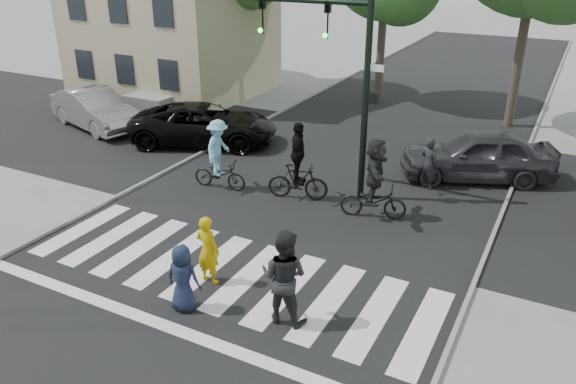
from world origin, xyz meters
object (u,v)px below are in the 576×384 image
at_px(cyclist_mid, 298,168).
at_px(car_silver, 95,109).
at_px(pedestrian_adult, 284,277).
at_px(cyclist_right, 374,183).
at_px(car_grey, 477,155).
at_px(cyclist_left, 219,159).
at_px(traffic_signal, 338,60).
at_px(car_suv, 204,124).
at_px(pedestrian_child, 183,278).
at_px(pedestrian_woman, 208,250).

bearing_deg(cyclist_mid, car_silver, 167.19).
distance_m(pedestrian_adult, cyclist_right, 5.09).
bearing_deg(cyclist_right, pedestrian_adult, -90.00).
xyz_separation_m(cyclist_right, car_grey, (1.92, 4.06, -0.21)).
bearing_deg(cyclist_mid, pedestrian_adult, -65.88).
bearing_deg(car_grey, cyclist_mid, -70.07).
height_order(cyclist_left, cyclist_right, cyclist_right).
distance_m(car_silver, car_grey, 14.52).
distance_m(traffic_signal, cyclist_right, 3.47).
relative_size(pedestrian_adult, car_suv, 0.37).
relative_size(cyclist_mid, cyclist_right, 1.02).
xyz_separation_m(pedestrian_child, cyclist_mid, (-0.39, 5.85, 0.22)).
distance_m(pedestrian_woman, pedestrian_child, 1.07).
distance_m(pedestrian_woman, car_suv, 9.30).
distance_m(pedestrian_woman, pedestrian_adult, 2.14).
relative_size(traffic_signal, car_grey, 1.29).
bearing_deg(cyclist_left, cyclist_mid, 9.97).
height_order(pedestrian_adult, cyclist_right, cyclist_right).
bearing_deg(pedestrian_woman, pedestrian_adult, 173.20).
bearing_deg(car_grey, car_suv, -105.55).
xyz_separation_m(traffic_signal, car_silver, (-10.92, 1.42, -3.14)).
height_order(pedestrian_adult, car_silver, pedestrian_adult).
relative_size(pedestrian_child, cyclist_left, 0.68).
height_order(cyclist_left, cyclist_mid, cyclist_mid).
bearing_deg(cyclist_left, traffic_signal, 22.70).
height_order(pedestrian_child, car_silver, car_silver).
xyz_separation_m(cyclist_mid, car_suv, (-5.22, 2.73, -0.21)).
relative_size(pedestrian_child, car_suv, 0.28).
height_order(cyclist_left, car_suv, cyclist_left).
height_order(cyclist_left, car_silver, cyclist_left).
distance_m(pedestrian_child, car_grey, 10.51).
relative_size(car_silver, car_grey, 1.00).
relative_size(cyclist_mid, car_silver, 0.49).
relative_size(pedestrian_adult, car_grey, 0.42).
relative_size(pedestrian_child, car_silver, 0.31).
height_order(traffic_signal, cyclist_mid, traffic_signal).
relative_size(car_suv, car_grey, 1.13).
xyz_separation_m(traffic_signal, car_grey, (3.52, 3.03, -3.11)).
bearing_deg(cyclist_mid, cyclist_right, -3.18).
relative_size(traffic_signal, car_silver, 1.30).
bearing_deg(pedestrian_adult, cyclist_left, -49.04).
height_order(traffic_signal, pedestrian_adult, traffic_signal).
bearing_deg(traffic_signal, cyclist_left, -157.30).
distance_m(pedestrian_child, pedestrian_adult, 2.06).
bearing_deg(pedestrian_child, pedestrian_adult, -171.99).
relative_size(pedestrian_woman, cyclist_left, 0.74).
bearing_deg(pedestrian_woman, cyclist_left, -53.76).
height_order(cyclist_mid, cyclist_right, cyclist_mid).
bearing_deg(car_silver, pedestrian_adult, -104.34).
distance_m(pedestrian_woman, cyclist_left, 5.12).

